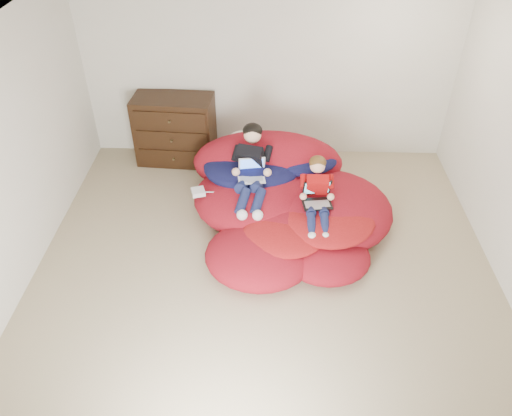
{
  "coord_description": "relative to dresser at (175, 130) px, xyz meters",
  "views": [
    {
      "loc": [
        0.03,
        -3.89,
        3.89
      ],
      "look_at": [
        -0.1,
        0.2,
        0.7
      ],
      "focal_mm": 35.0,
      "sensor_mm": 36.0,
      "label": 1
    }
  ],
  "objects": [
    {
      "name": "younger_boy",
      "position": [
        1.86,
        -1.57,
        0.12
      ],
      "size": [
        0.26,
        0.86,
        0.61
      ],
      "color": "#B10F0F",
      "rests_on": "beanbag_pile"
    },
    {
      "name": "beanbag_pile",
      "position": [
        1.51,
        -1.3,
        -0.22
      ],
      "size": [
        2.46,
        2.41,
        0.91
      ],
      "color": "maroon",
      "rests_on": "ground"
    },
    {
      "name": "laptop_black",
      "position": [
        1.86,
        -1.6,
        0.07
      ],
      "size": [
        0.35,
        0.34,
        0.23
      ],
      "color": "black",
      "rests_on": "younger_boy"
    },
    {
      "name": "laptop_white",
      "position": [
        1.11,
        -1.23,
        0.14
      ],
      "size": [
        0.34,
        0.34,
        0.22
      ],
      "color": "silver",
      "rests_on": "older_boy"
    },
    {
      "name": "dresser",
      "position": [
        0.0,
        0.0,
        0.0
      ],
      "size": [
        1.11,
        0.63,
        0.96
      ],
      "color": "black",
      "rests_on": "ground"
    },
    {
      "name": "cream_pillow",
      "position": [
        0.97,
        -0.51,
        0.14
      ],
      "size": [
        0.41,
        0.26,
        0.26
      ],
      "primitive_type": "ellipsoid",
      "color": "white",
      "rests_on": "beanbag_pile"
    },
    {
      "name": "room_shell",
      "position": [
        1.29,
        -2.22,
        -0.26
      ],
      "size": [
        5.1,
        5.1,
        2.77
      ],
      "color": "tan",
      "rests_on": "ground"
    },
    {
      "name": "older_boy",
      "position": [
        1.11,
        -1.17,
        0.21
      ],
      "size": [
        0.4,
        1.07,
        0.72
      ],
      "color": "black",
      "rests_on": "beanbag_pile"
    },
    {
      "name": "power_adapter",
      "position": [
        0.48,
        -1.37,
        -0.06
      ],
      "size": [
        0.19,
        0.19,
        0.06
      ],
      "primitive_type": "cube",
      "rotation": [
        0.0,
        0.0,
        0.31
      ],
      "color": "silver",
      "rests_on": "beanbag_pile"
    }
  ]
}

